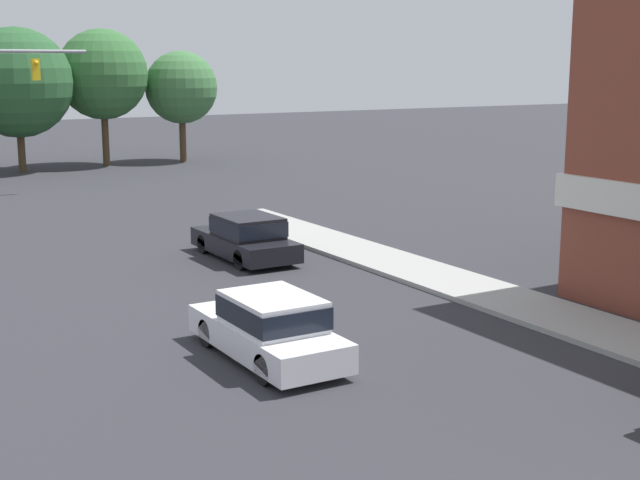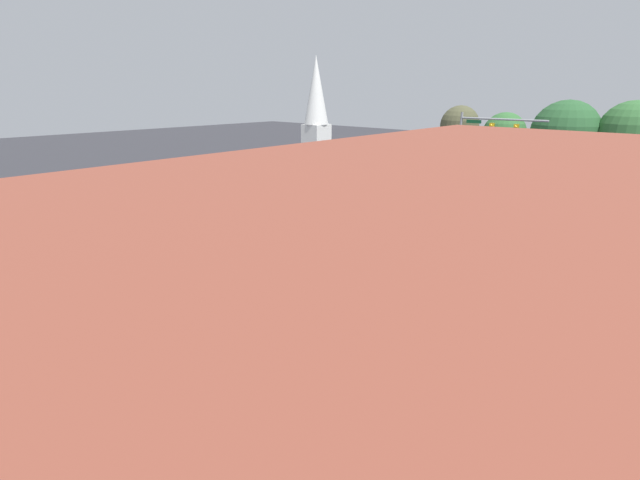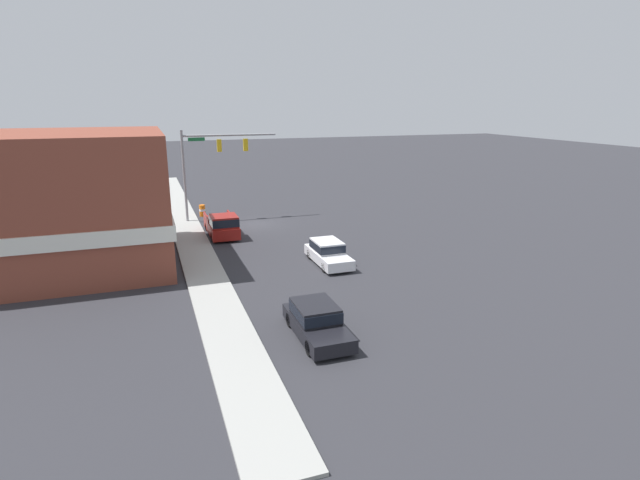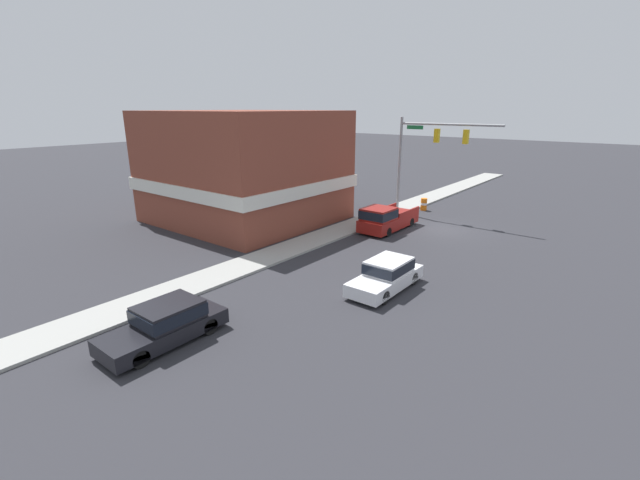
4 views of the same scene
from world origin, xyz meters
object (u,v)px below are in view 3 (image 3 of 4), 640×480
car_lead (328,252)px  construction_barrel (202,210)px  car_oncoming (316,320)px  pickup_truck_parked (222,225)px

car_lead → construction_barrel: (6.05, -16.90, -0.25)m
car_lead → car_oncoming: 10.45m
car_oncoming → construction_barrel: size_ratio=4.49×
car_oncoming → construction_barrel: (1.94, -26.50, -0.24)m
car_lead → car_oncoming: car_lead is taller
car_lead → construction_barrel: 17.95m
pickup_truck_parked → construction_barrel: pickup_truck_parked is taller
pickup_truck_parked → construction_barrel: size_ratio=5.27×
car_lead → car_oncoming: bearing=66.8°
car_oncoming → pickup_truck_parked: 18.78m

